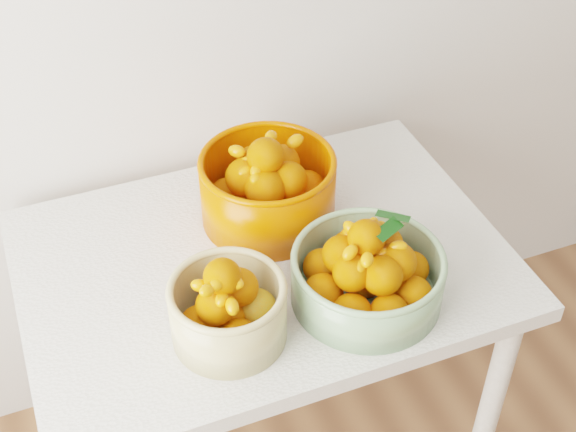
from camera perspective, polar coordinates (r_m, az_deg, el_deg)
name	(u,v)px	position (r m, az deg, el deg)	size (l,w,h in m)	color
table	(264,289)	(1.74, -1.72, -5.20)	(1.00, 0.70, 0.75)	silver
bowl_cream	(228,309)	(1.48, -4.29, -6.62)	(0.25, 0.25, 0.19)	tan
bowl_green	(367,274)	(1.55, 5.66, -4.11)	(0.34, 0.34, 0.19)	#80A579
bowl_orange	(268,187)	(1.71, -1.46, 2.06)	(0.36, 0.36, 0.21)	#D54402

